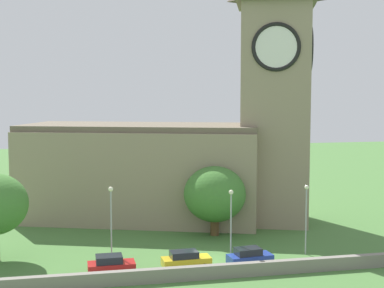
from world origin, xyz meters
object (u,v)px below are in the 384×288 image
(car_red, at_px, (111,265))
(streetlamp_central, at_px, (231,213))
(church, at_px, (182,147))
(streetlamp_east_mid, at_px, (306,208))
(car_yellow, at_px, (186,260))
(streetlamp_west_mid, at_px, (111,213))
(car_blue, at_px, (249,257))
(tree_riverside_east, at_px, (215,194))

(car_red, distance_m, streetlamp_central, 12.02)
(church, bearing_deg, car_red, -117.23)
(streetlamp_central, relative_size, streetlamp_east_mid, 0.99)
(car_yellow, relative_size, streetlamp_west_mid, 0.61)
(church, xyz_separation_m, car_yellow, (-3.53, -19.56, -8.22))
(car_red, relative_size, car_blue, 0.96)
(car_red, height_order, streetlamp_central, streetlamp_central)
(church, height_order, car_blue, church)
(car_red, relative_size, car_yellow, 0.92)
(church, bearing_deg, tree_riverside_east, -76.86)
(streetlamp_central, xyz_separation_m, tree_riverside_east, (0.91, 9.65, 0.06))
(streetlamp_west_mid, relative_size, tree_riverside_east, 0.94)
(tree_riverside_east, bearing_deg, car_yellow, -116.55)
(car_yellow, distance_m, tree_riverside_east, 12.91)
(car_blue, bearing_deg, streetlamp_east_mid, 21.36)
(car_blue, bearing_deg, church, 96.48)
(car_red, height_order, car_blue, car_red)
(church, height_order, car_yellow, church)
(car_yellow, distance_m, streetlamp_east_mid, 13.13)
(streetlamp_west_mid, distance_m, tree_riverside_east, 14.76)
(streetlamp_west_mid, relative_size, streetlamp_east_mid, 1.06)
(streetlamp_central, relative_size, tree_riverside_east, 0.88)
(streetlamp_east_mid, height_order, tree_riverside_east, tree_riverside_east)
(car_blue, distance_m, streetlamp_west_mid, 13.23)
(car_red, bearing_deg, streetlamp_west_mid, 84.73)
(car_blue, xyz_separation_m, streetlamp_central, (-1.21, 1.96, 3.67))
(car_red, bearing_deg, car_blue, -1.08)
(streetlamp_west_mid, xyz_separation_m, streetlamp_central, (11.06, -1.02, -0.30))
(tree_riverside_east, bearing_deg, streetlamp_east_mid, -52.59)
(streetlamp_central, bearing_deg, car_blue, -58.37)
(car_blue, height_order, tree_riverside_east, tree_riverside_east)
(streetlamp_east_mid, bearing_deg, car_red, -173.00)
(car_red, height_order, car_yellow, car_red)
(streetlamp_east_mid, bearing_deg, tree_riverside_east, 127.41)
(streetlamp_central, xyz_separation_m, streetlamp_east_mid, (7.81, 0.63, 0.04))
(church, height_order, streetlamp_central, church)
(streetlamp_west_mid, bearing_deg, streetlamp_east_mid, -1.18)
(car_blue, height_order, streetlamp_west_mid, streetlamp_west_mid)
(tree_riverside_east, bearing_deg, streetlamp_west_mid, -144.21)
(church, distance_m, streetlamp_east_mid, 20.16)
(car_red, xyz_separation_m, car_yellow, (6.70, 0.32, -0.05))
(streetlamp_central, bearing_deg, church, 93.41)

